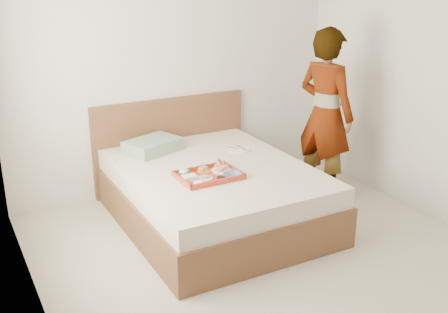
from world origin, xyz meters
name	(u,v)px	position (x,y,z in m)	size (l,w,h in m)	color
ground	(285,268)	(0.00, 0.00, 0.00)	(3.50, 4.00, 0.01)	beige
wall_back	(176,62)	(0.00, 2.00, 1.30)	(3.50, 0.01, 2.60)	silver
wall_left	(30,142)	(-1.75, 0.00, 1.30)	(0.01, 4.00, 2.60)	silver
bed	(214,194)	(-0.10, 1.00, 0.27)	(1.65, 2.00, 0.53)	brown
headboard	(171,143)	(-0.10, 1.97, 0.47)	(1.65, 0.06, 0.95)	brown
pillow	(153,146)	(-0.42, 1.65, 0.59)	(0.50, 0.34, 0.12)	#96AF9A
tray	(209,175)	(-0.26, 0.79, 0.55)	(0.52, 0.38, 0.05)	red
prawn_plate	(222,170)	(-0.10, 0.85, 0.55)	(0.18, 0.18, 0.01)	white
navy_bowl_big	(233,175)	(-0.09, 0.67, 0.56)	(0.15, 0.15, 0.04)	#161F49
sauce_dish	(221,179)	(-0.21, 0.65, 0.56)	(0.08, 0.08, 0.03)	black
meat_plate	(205,178)	(-0.31, 0.75, 0.55)	(0.13, 0.13, 0.01)	white
bread_plate	(204,171)	(-0.24, 0.91, 0.55)	(0.13, 0.13, 0.01)	orange
salad_bowl	(184,173)	(-0.43, 0.90, 0.56)	(0.11, 0.11, 0.04)	#161F49
plastic_tub	(190,178)	(-0.44, 0.77, 0.57)	(0.11, 0.09, 0.05)	silver
cheese_round	(198,183)	(-0.42, 0.66, 0.56)	(0.08, 0.08, 0.03)	white
dinner_plate	(239,149)	(0.33, 1.30, 0.54)	(0.22, 0.22, 0.01)	white
person	(325,115)	(1.14, 1.01, 0.85)	(0.62, 0.40, 1.69)	white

